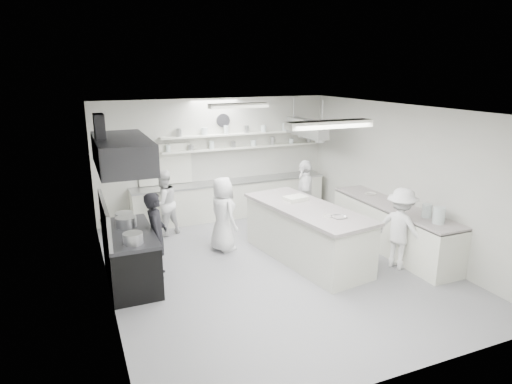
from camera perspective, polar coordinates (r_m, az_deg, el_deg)
name	(u,v)px	position (r m, az deg, el deg)	size (l,w,h in m)	color
floor	(273,267)	(8.75, 2.20, -9.55)	(6.00, 7.00, 0.02)	gray
ceiling	(275,109)	(7.96, 2.43, 10.57)	(6.00, 7.00, 0.02)	white
wall_back	(216,158)	(11.41, -5.18, 4.34)	(6.00, 0.04, 3.00)	beige
wall_front	(403,266)	(5.45, 18.30, -9.03)	(6.00, 0.04, 3.00)	beige
wall_left	(103,211)	(7.51, -18.93, -2.34)	(0.04, 7.00, 3.00)	beige
wall_right	(403,177)	(9.84, 18.34, 1.83)	(0.04, 7.00, 3.00)	beige
stove	(131,259)	(8.27, -15.74, -8.19)	(0.80, 1.80, 0.90)	black
exhaust_hood	(122,153)	(7.73, -16.76, 4.85)	(0.85, 2.00, 0.50)	#313136
back_counter	(231,199)	(11.47, -3.17, -0.91)	(5.00, 0.60, 0.92)	silver
shelf_lower	(243,147)	(11.47, -1.67, 5.73)	(4.20, 0.26, 0.04)	silver
shelf_upper	(243,134)	(11.41, -1.68, 7.46)	(4.20, 0.26, 0.04)	silver
pass_through_window	(165,164)	(11.08, -11.57, 3.50)	(1.30, 0.04, 1.00)	black
wall_clock	(223,120)	(11.29, -4.26, 9.12)	(0.32, 0.32, 0.05)	silver
right_counter	(392,229)	(9.76, 17.03, -4.49)	(0.74, 3.30, 0.94)	silver
pot_rack	(307,128)	(11.07, 6.51, 8.16)	(0.30, 1.60, 0.40)	#A3A4A7
light_fixture_front	(329,124)	(6.39, 9.38, 8.55)	(1.30, 0.25, 0.10)	silver
light_fixture_rear	(239,106)	(9.62, -2.23, 10.99)	(1.30, 0.25, 0.10)	silver
prep_island	(306,234)	(8.93, 6.47, -5.41)	(1.06, 2.83, 1.05)	silver
stove_pot	(126,223)	(8.33, -16.28, -3.83)	(0.37, 0.37, 0.23)	#A3A4A7
cook_stove	(156,235)	(8.26, -12.63, -5.40)	(0.58, 0.38, 1.59)	black
cook_back	(163,203)	(10.29, -11.76, -1.39)	(0.74, 0.58, 1.52)	white
cook_island_left	(223,214)	(9.26, -4.26, -2.85)	(0.77, 0.50, 1.57)	white
cook_island_right	(305,198)	(10.19, 6.25, -0.71)	(1.01, 0.42, 1.73)	white
cook_right	(401,228)	(8.85, 18.02, -4.46)	(1.01, 0.58, 1.57)	white
bowl_island_a	(339,218)	(8.23, 10.56, -3.29)	(0.27, 0.27, 0.07)	#A3A4A7
bowl_island_b	(328,217)	(8.24, 9.26, -3.21)	(0.21, 0.21, 0.07)	silver
bowl_right	(370,194)	(10.32, 14.43, -0.31)	(0.23, 0.23, 0.06)	silver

